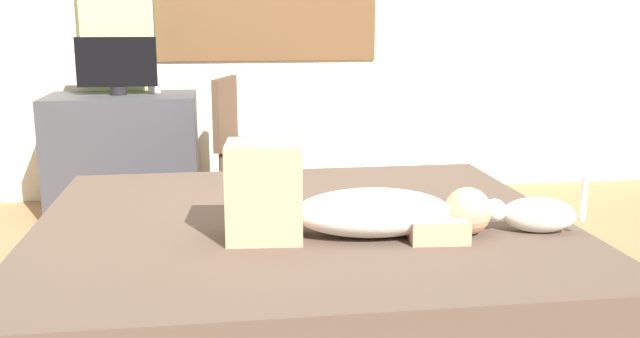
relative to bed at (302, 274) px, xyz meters
The scene contains 9 objects.
ground_plane 0.26m from the bed, 162.37° to the left, with size 16.00×16.00×0.00m, color olive.
bed is the anchor object (origin of this frame).
person_lying 0.43m from the bed, 62.17° to the right, with size 0.94×0.33×0.34m.
cat 0.90m from the bed, 19.75° to the right, with size 0.35×0.18×0.21m.
desk 2.06m from the bed, 115.82° to the left, with size 0.90×0.56×0.74m.
tv_monitor 2.18m from the bed, 116.14° to the left, with size 0.48×0.10×0.35m.
cup 2.15m from the bed, 109.66° to the left, with size 0.08×0.08×0.09m, color white.
chair_by_desk 1.60m from the bed, 96.20° to the left, with size 0.48×0.48×0.86m.
curtain_left 2.52m from the bed, 113.74° to the left, with size 0.44×0.06×2.39m, color #ADCC75.
Camera 1 is at (-0.17, -2.62, 1.21)m, focal length 39.41 mm.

